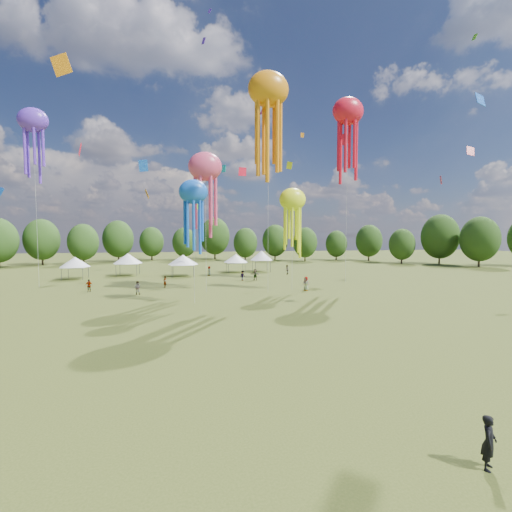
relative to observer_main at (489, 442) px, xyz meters
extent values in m
plane|color=#384416|center=(-6.67, 2.82, -0.89)|extent=(300.00, 300.00, 0.00)
imported|color=black|center=(0.00, 0.00, 0.00)|extent=(0.77, 0.75, 1.79)
imported|color=gray|center=(-16.37, 37.02, -0.03)|extent=(0.91, 0.75, 1.73)
imported|color=gray|center=(-6.04, 56.40, 0.00)|extent=(0.82, 1.01, 1.79)
imported|color=gray|center=(9.11, 55.67, 0.02)|extent=(0.96, 1.08, 1.83)
imported|color=gray|center=(-0.87, 48.00, -0.05)|extent=(1.25, 1.14, 1.69)
imported|color=gray|center=(-23.11, 40.25, -0.04)|extent=(1.03, 0.50, 1.71)
imported|color=gray|center=(1.33, 48.11, 0.06)|extent=(1.76, 1.51, 1.91)
imported|color=gray|center=(-13.29, 42.42, -0.04)|extent=(0.66, 0.75, 1.72)
imported|color=gray|center=(6.20, 35.90, 0.07)|extent=(1.09, 1.10, 1.92)
cylinder|color=#47474C|center=(-31.13, 53.80, 0.13)|extent=(0.08, 0.08, 2.05)
cylinder|color=#47474C|center=(-31.13, 57.18, 0.13)|extent=(0.08, 0.08, 2.05)
cylinder|color=#47474C|center=(-27.75, 53.80, 0.13)|extent=(0.08, 0.08, 2.05)
cylinder|color=#47474C|center=(-27.75, 57.18, 0.13)|extent=(0.08, 0.08, 2.05)
cube|color=silver|center=(-29.44, 55.49, 1.21)|extent=(3.78, 3.78, 0.10)
cone|color=silver|center=(-29.44, 55.49, 2.14)|extent=(4.91, 4.91, 1.76)
cylinder|color=#47474C|center=(-23.16, 57.68, 0.22)|extent=(0.08, 0.08, 2.23)
cylinder|color=#47474C|center=(-23.16, 61.36, 0.22)|extent=(0.08, 0.08, 2.23)
cylinder|color=#47474C|center=(-19.48, 57.68, 0.22)|extent=(0.08, 0.08, 2.23)
cylinder|color=#47474C|center=(-19.48, 61.36, 0.22)|extent=(0.08, 0.08, 2.23)
cube|color=silver|center=(-21.32, 59.52, 1.39)|extent=(4.08, 4.08, 0.10)
cone|color=silver|center=(-21.32, 59.52, 2.40)|extent=(5.30, 5.30, 1.91)
cylinder|color=#47474C|center=(-12.89, 54.64, 0.16)|extent=(0.08, 0.08, 2.11)
cylinder|color=#47474C|center=(-12.89, 58.53, 0.16)|extent=(0.08, 0.08, 2.11)
cylinder|color=#47474C|center=(-9.00, 54.64, 0.16)|extent=(0.08, 0.08, 2.11)
cylinder|color=#47474C|center=(-9.00, 58.53, 0.16)|extent=(0.08, 0.08, 2.11)
cube|color=silver|center=(-10.94, 56.59, 1.26)|extent=(4.29, 4.29, 0.10)
cone|color=silver|center=(-10.94, 56.59, 2.22)|extent=(5.58, 5.58, 1.81)
cylinder|color=#47474C|center=(-2.01, 59.61, 0.10)|extent=(0.08, 0.08, 1.98)
cylinder|color=#47474C|center=(-2.01, 63.02, 0.10)|extent=(0.08, 0.08, 1.98)
cylinder|color=#47474C|center=(1.40, 59.61, 0.10)|extent=(0.08, 0.08, 1.98)
cylinder|color=#47474C|center=(1.40, 63.02, 0.10)|extent=(0.08, 0.08, 1.98)
cube|color=silver|center=(-0.30, 61.31, 1.14)|extent=(3.81, 3.81, 0.10)
cone|color=silver|center=(-0.30, 61.31, 2.04)|extent=(4.96, 4.96, 1.70)
cylinder|color=#47474C|center=(3.65, 60.21, 0.28)|extent=(0.08, 0.08, 2.35)
cylinder|color=#47474C|center=(3.65, 63.43, 0.28)|extent=(0.08, 0.08, 2.35)
cylinder|color=#47474C|center=(6.87, 60.21, 0.28)|extent=(0.08, 0.08, 2.35)
cylinder|color=#47474C|center=(6.87, 63.43, 0.28)|extent=(0.08, 0.08, 2.35)
cube|color=silver|center=(5.26, 61.82, 1.50)|extent=(3.62, 3.62, 0.10)
cone|color=silver|center=(5.26, 61.82, 2.56)|extent=(4.70, 4.70, 2.01)
ellipsoid|color=#D94066|center=(-7.49, 36.95, 15.84)|extent=(4.45, 3.11, 3.78)
cylinder|color=beige|center=(-7.49, 36.95, 7.47)|extent=(0.03, 0.03, 16.73)
ellipsoid|color=orange|center=(0.64, 35.29, 25.72)|extent=(5.39, 3.77, 4.58)
cylinder|color=beige|center=(0.64, 35.29, 12.41)|extent=(0.03, 0.03, 26.62)
ellipsoid|color=#EEFF1A|center=(4.44, 36.74, 11.74)|extent=(3.73, 2.61, 3.17)
cylinder|color=beige|center=(4.44, 36.74, 5.42)|extent=(0.03, 0.03, 12.63)
ellipsoid|color=#5F2ECD|center=(-31.51, 46.00, 23.27)|extent=(4.08, 2.86, 3.47)
cylinder|color=beige|center=(-31.51, 46.00, 11.19)|extent=(0.03, 0.03, 24.17)
ellipsoid|color=blue|center=(-9.14, 29.81, 11.60)|extent=(3.20, 2.24, 2.72)
cylinder|color=beige|center=(-9.14, 29.81, 5.36)|extent=(0.03, 0.03, 12.50)
ellipsoid|color=red|center=(15.39, 42.81, 26.56)|extent=(5.08, 3.56, 4.32)
cylinder|color=beige|center=(15.39, 42.81, 12.83)|extent=(0.03, 0.03, 27.45)
cube|color=#5F2ECD|center=(-7.45, 39.31, 33.12)|extent=(0.60, 0.74, 1.03)
cube|color=red|center=(0.64, 57.84, 19.24)|extent=(1.70, 1.01, 1.88)
cube|color=orange|center=(12.69, 57.49, 26.80)|extent=(0.72, 0.18, 0.91)
cube|color=#5BC720|center=(-7.98, 50.39, 11.89)|extent=(1.18, 0.56, 1.56)
cube|color=blue|center=(16.81, 18.60, 19.25)|extent=(1.28, 0.74, 1.48)
cube|color=#5F2ECD|center=(-5.03, 65.86, 53.75)|extent=(0.79, 0.63, 1.07)
cube|color=red|center=(30.63, 34.57, 19.03)|extent=(1.48, 0.71, 1.60)
cube|color=orange|center=(-22.51, 30.66, 24.49)|extent=(2.36, 0.63, 2.71)
cube|color=blue|center=(-18.80, 64.59, 20.97)|extent=(1.86, 1.27, 2.49)
cube|color=#D94066|center=(4.31, 55.72, 30.57)|extent=(1.30, 1.50, 2.03)
cube|color=red|center=(22.80, 59.61, 27.16)|extent=(2.11, 1.29, 2.73)
cube|color=#EEFF1A|center=(12.37, 65.44, 22.39)|extent=(1.22, 1.09, 1.82)
cube|color=#5BC720|center=(22.99, 26.23, 29.64)|extent=(0.27, 0.65, 0.76)
cube|color=blue|center=(-44.38, 63.24, 14.90)|extent=(1.81, 0.90, 2.03)
cube|color=#18C8D3|center=(-4.10, 47.08, 17.60)|extent=(0.75, 0.78, 1.18)
cube|color=#D94066|center=(28.82, 38.17, 15.36)|extent=(0.71, 0.90, 1.32)
cube|color=red|center=(-21.26, 31.78, 16.13)|extent=(0.55, 1.07, 1.34)
cube|color=orange|center=(-17.97, 62.90, 15.07)|extent=(0.99, 1.55, 1.96)
cylinder|color=#38281C|center=(-47.36, 88.31, 0.81)|extent=(0.44, 0.44, 3.41)
ellipsoid|color=#244115|center=(-47.36, 88.31, 5.71)|extent=(8.53, 8.53, 10.66)
cylinder|color=#38281C|center=(-37.27, 87.84, 0.64)|extent=(0.44, 0.44, 3.07)
ellipsoid|color=#244115|center=(-37.27, 87.84, 5.05)|extent=(7.66, 7.66, 9.58)
cylinder|color=#38281C|center=(-30.18, 96.16, 0.82)|extent=(0.44, 0.44, 3.43)
ellipsoid|color=#244115|center=(-30.18, 96.16, 5.76)|extent=(8.58, 8.58, 10.73)
cylinder|color=#38281C|center=(-21.43, 101.78, 0.58)|extent=(0.44, 0.44, 2.95)
ellipsoid|color=#244115|center=(-21.43, 101.78, 4.81)|extent=(7.37, 7.37, 9.21)
cylinder|color=#38281C|center=(-11.37, 97.88, 0.55)|extent=(0.44, 0.44, 2.89)
ellipsoid|color=#244115|center=(-11.37, 97.88, 4.71)|extent=(7.23, 7.23, 9.04)
cylinder|color=#38281C|center=(-1.76, 102.31, 1.02)|extent=(0.44, 0.44, 3.84)
ellipsoid|color=#244115|center=(-1.76, 102.31, 6.54)|extent=(9.60, 9.60, 11.99)
cylinder|color=#38281C|center=(6.52, 91.26, 0.53)|extent=(0.44, 0.44, 2.84)
ellipsoid|color=#244115|center=(6.52, 91.26, 4.61)|extent=(7.11, 7.11, 8.89)
cylinder|color=#38281C|center=(16.26, 93.86, 0.69)|extent=(0.44, 0.44, 3.16)
ellipsoid|color=#244115|center=(16.26, 93.86, 5.23)|extent=(7.91, 7.91, 9.88)
cylinder|color=#38281C|center=(24.02, 88.11, 0.55)|extent=(0.44, 0.44, 2.88)
ellipsoid|color=#244115|center=(24.02, 88.11, 4.69)|extent=(7.21, 7.21, 9.01)
cylinder|color=#38281C|center=(34.84, 90.06, 0.42)|extent=(0.44, 0.44, 2.63)
ellipsoid|color=#244115|center=(34.84, 90.06, 4.20)|extent=(6.57, 6.57, 8.22)
cylinder|color=#38281C|center=(43.84, 86.55, 0.67)|extent=(0.44, 0.44, 3.13)
ellipsoid|color=#244115|center=(43.84, 86.55, 5.16)|extent=(7.81, 7.81, 9.77)
cylinder|color=#38281C|center=(46.97, 74.63, 0.46)|extent=(0.44, 0.44, 2.72)
ellipsoid|color=#244115|center=(46.97, 74.63, 4.37)|extent=(6.80, 6.80, 8.50)
cylinder|color=#38281C|center=(56.29, 71.74, 1.01)|extent=(0.44, 0.44, 3.81)
ellipsoid|color=#244115|center=(56.29, 71.74, 6.49)|extent=(9.52, 9.52, 11.90)
cylinder|color=#38281C|center=(59.90, 62.62, 0.86)|extent=(0.44, 0.44, 3.51)
ellipsoid|color=#244115|center=(59.90, 62.62, 5.91)|extent=(8.78, 8.78, 10.97)
camera|label=1|loc=(-9.51, -9.16, 6.75)|focal=24.01mm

